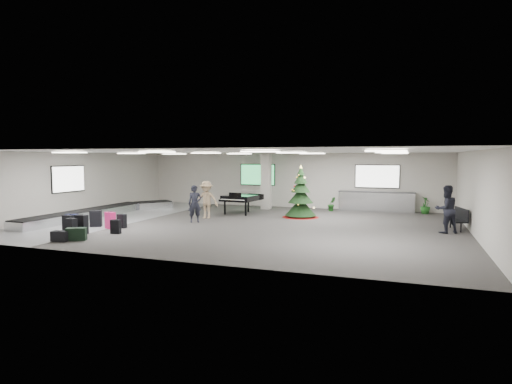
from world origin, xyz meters
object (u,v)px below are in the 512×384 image
(baggage_carousel, at_px, (101,212))
(christmas_tree, at_px, (301,199))
(traveler_a, at_px, (195,204))
(traveler_bench, at_px, (446,209))
(bench, at_px, (458,218))
(pink_suitcase, at_px, (110,220))
(potted_plant_left, at_px, (332,204))
(traveler_b, at_px, (206,200))
(grand_piano, at_px, (241,198))
(potted_plant_right, at_px, (425,205))
(service_counter, at_px, (376,201))

(baggage_carousel, height_order, christmas_tree, christmas_tree)
(traveler_a, distance_m, traveler_bench, 10.54)
(bench, xyz_separation_m, traveler_bench, (-0.54, -0.95, 0.42))
(christmas_tree, relative_size, bench, 1.72)
(pink_suitcase, bearing_deg, potted_plant_left, 67.66)
(traveler_a, height_order, traveler_b, traveler_b)
(traveler_a, bearing_deg, traveler_b, 61.28)
(pink_suitcase, distance_m, christmas_tree, 8.93)
(christmas_tree, bearing_deg, traveler_b, -155.75)
(grand_piano, bearing_deg, traveler_a, -96.86)
(baggage_carousel, relative_size, traveler_a, 5.74)
(potted_plant_left, bearing_deg, potted_plant_right, 6.17)
(service_counter, height_order, traveler_a, traveler_a)
(traveler_a, relative_size, traveler_b, 0.94)
(pink_suitcase, height_order, bench, bench)
(baggage_carousel, height_order, pink_suitcase, pink_suitcase)
(baggage_carousel, bearing_deg, traveler_a, -2.02)
(service_counter, distance_m, traveler_a, 10.18)
(baggage_carousel, bearing_deg, christmas_tree, 17.78)
(grand_piano, bearing_deg, traveler_bench, -8.25)
(baggage_carousel, distance_m, traveler_b, 5.47)
(baggage_carousel, height_order, traveler_a, traveler_a)
(christmas_tree, bearing_deg, service_counter, 47.88)
(potted_plant_left, xyz_separation_m, potted_plant_right, (4.81, 0.52, 0.06))
(traveler_bench, bearing_deg, service_counter, -91.90)
(traveler_b, height_order, potted_plant_right, traveler_b)
(potted_plant_right, bearing_deg, traveler_b, -151.89)
(traveler_bench, bearing_deg, potted_plant_left, -73.53)
(grand_piano, relative_size, potted_plant_left, 2.78)
(grand_piano, distance_m, traveler_a, 3.60)
(service_counter, xyz_separation_m, potted_plant_right, (2.50, -0.21, -0.09))
(traveler_bench, distance_m, potted_plant_right, 5.93)
(potted_plant_right, bearing_deg, grand_piano, -160.48)
(pink_suitcase, relative_size, grand_piano, 0.32)
(traveler_a, bearing_deg, service_counter, 10.51)
(service_counter, bearing_deg, pink_suitcase, -135.70)
(grand_piano, xyz_separation_m, traveler_bench, (9.63, -2.66, 0.11))
(baggage_carousel, xyz_separation_m, traveler_a, (5.39, -0.19, 0.63))
(christmas_tree, height_order, potted_plant_right, christmas_tree)
(bench, height_order, potted_plant_left, bench)
(baggage_carousel, xyz_separation_m, potted_plant_right, (15.34, 6.52, 0.24))
(pink_suitcase, height_order, traveler_a, traveler_a)
(grand_piano, height_order, traveler_bench, traveler_bench)
(pink_suitcase, bearing_deg, traveler_a, 66.24)
(bench, bearing_deg, potted_plant_left, 128.60)
(traveler_a, xyz_separation_m, traveler_b, (-0.09, 1.34, 0.06))
(potted_plant_left, height_order, potted_plant_right, potted_plant_right)
(baggage_carousel, distance_m, christmas_tree, 10.01)
(service_counter, distance_m, grand_piano, 7.42)
(potted_plant_right, bearing_deg, pink_suitcase, -142.69)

